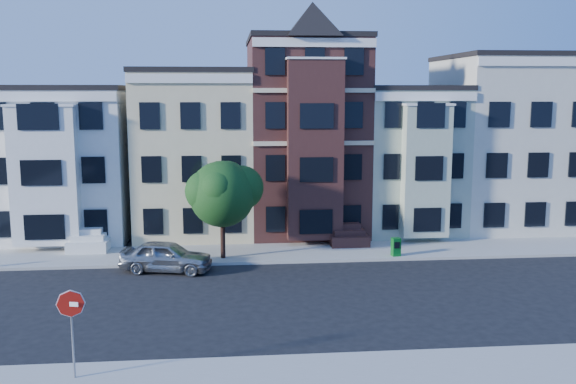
{
  "coord_description": "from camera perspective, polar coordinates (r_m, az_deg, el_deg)",
  "views": [
    {
      "loc": [
        -4.97,
        -26.48,
        8.99
      ],
      "look_at": [
        -2.11,
        3.6,
        4.2
      ],
      "focal_mm": 40.0,
      "sensor_mm": 36.0,
      "label": 1
    }
  ],
  "objects": [
    {
      "name": "stop_sign",
      "position": [
        21.23,
        -18.64,
        -11.43
      ],
      "size": [
        0.88,
        0.34,
        3.2
      ],
      "primitive_type": null,
      "rotation": [
        0.0,
        0.0,
        -0.25
      ],
      "color": "#B7170E",
      "rests_on": "near_sidewalk"
    },
    {
      "name": "house_white",
      "position": [
        42.42,
        -19.09,
        2.44
      ],
      "size": [
        8.0,
        9.0,
        9.0
      ],
      "primitive_type": "cube",
      "color": "silver",
      "rests_on": "ground"
    },
    {
      "name": "ground",
      "position": [
        28.4,
        5.01,
        -9.48
      ],
      "size": [
        120.0,
        120.0,
        0.0
      ],
      "primitive_type": "plane",
      "color": "black"
    },
    {
      "name": "street_tree",
      "position": [
        33.93,
        -5.87,
        -0.57
      ],
      "size": [
        5.78,
        5.78,
        6.44
      ],
      "primitive_type": null,
      "rotation": [
        0.0,
        0.0,
        0.05
      ],
      "color": "#1F4C1B",
      "rests_on": "far_sidewalk"
    },
    {
      "name": "far_sidewalk",
      "position": [
        35.96,
        2.7,
        -5.36
      ],
      "size": [
        60.0,
        4.0,
        0.15
      ],
      "primitive_type": "cube",
      "color": "#9E9B93",
      "rests_on": "ground"
    },
    {
      "name": "house_brown",
      "position": [
        41.38,
        1.49,
        4.86
      ],
      "size": [
        7.0,
        9.0,
        12.0
      ],
      "primitive_type": "cube",
      "color": "#3B1D19",
      "rests_on": "ground"
    },
    {
      "name": "house_yellow",
      "position": [
        41.22,
        -8.24,
        3.36
      ],
      "size": [
        7.0,
        9.0,
        10.0
      ],
      "primitive_type": "cube",
      "color": "beige",
      "rests_on": "ground"
    },
    {
      "name": "house_green",
      "position": [
        42.79,
        10.17,
        2.85
      ],
      "size": [
        6.0,
        9.0,
        9.0
      ],
      "primitive_type": "cube",
      "color": "#A1AE96",
      "rests_on": "ground"
    },
    {
      "name": "house_cream",
      "position": [
        45.08,
        18.83,
        4.09
      ],
      "size": [
        8.0,
        9.0,
        11.0
      ],
      "primitive_type": "cube",
      "color": "beige",
      "rests_on": "ground"
    },
    {
      "name": "newspaper_box",
      "position": [
        35.22,
        9.57,
        -4.83
      ],
      "size": [
        0.5,
        0.45,
        0.98
      ],
      "primitive_type": "cube",
      "rotation": [
        0.0,
        0.0,
        0.15
      ],
      "color": "#0C601D",
      "rests_on": "far_sidewalk"
    },
    {
      "name": "parked_car",
      "position": [
        32.84,
        -10.77,
        -5.63
      ],
      "size": [
        4.86,
        2.76,
        1.56
      ],
      "primitive_type": "imported",
      "rotation": [
        0.0,
        0.0,
        1.36
      ],
      "color": "#96999D",
      "rests_on": "ground"
    },
    {
      "name": "near_sidewalk",
      "position": [
        21.11,
        9.08,
        -16.1
      ],
      "size": [
        60.0,
        4.0,
        0.15
      ],
      "primitive_type": "cube",
      "color": "#9E9B93",
      "rests_on": "ground"
    }
  ]
}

